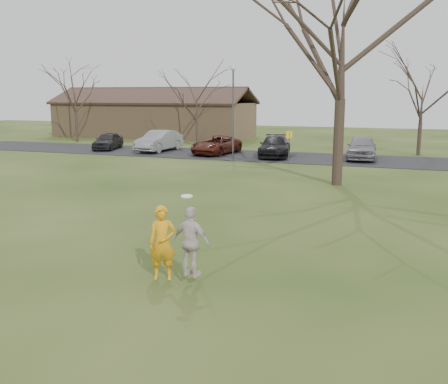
{
  "coord_description": "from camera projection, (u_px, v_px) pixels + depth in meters",
  "views": [
    {
      "loc": [
        5.15,
        -10.32,
        4.44
      ],
      "look_at": [
        0.0,
        4.0,
        1.5
      ],
      "focal_mm": 40.81,
      "sensor_mm": 36.0,
      "label": 1
    }
  ],
  "objects": [
    {
      "name": "ground",
      "position": [
        167.0,
        284.0,
        12.08
      ],
      "size": [
        120.0,
        120.0,
        0.0
      ],
      "primitive_type": "plane",
      "color": "#1E380F",
      "rests_on": "ground"
    },
    {
      "name": "parking_strip",
      "position": [
        327.0,
        159.0,
        35.18
      ],
      "size": [
        62.0,
        6.5,
        0.04
      ],
      "primitive_type": "cube",
      "color": "black",
      "rests_on": "ground"
    },
    {
      "name": "player_defender",
      "position": [
        162.0,
        243.0,
        12.25
      ],
      "size": [
        0.77,
        0.63,
        1.82
      ],
      "primitive_type": "imported",
      "rotation": [
        0.0,
        0.0,
        0.33
      ],
      "color": "orange",
      "rests_on": "ground"
    },
    {
      "name": "car_0",
      "position": [
        108.0,
        141.0,
        40.87
      ],
      "size": [
        2.5,
        4.26,
        1.36
      ],
      "primitive_type": "imported",
      "rotation": [
        0.0,
        0.0,
        0.24
      ],
      "color": "#242427",
      "rests_on": "parking_strip"
    },
    {
      "name": "car_1",
      "position": [
        159.0,
        141.0,
        39.56
      ],
      "size": [
        2.04,
        4.99,
        1.61
      ],
      "primitive_type": "imported",
      "rotation": [
        0.0,
        0.0,
        -0.07
      ],
      "color": "gray",
      "rests_on": "parking_strip"
    },
    {
      "name": "car_2",
      "position": [
        216.0,
        145.0,
        37.7
      ],
      "size": [
        2.9,
        5.1,
        1.34
      ],
      "primitive_type": "imported",
      "rotation": [
        0.0,
        0.0,
        -0.14
      ],
      "color": "#4C1C12",
      "rests_on": "parking_strip"
    },
    {
      "name": "car_3",
      "position": [
        275.0,
        146.0,
        36.15
      ],
      "size": [
        2.84,
        5.29,
        1.46
      ],
      "primitive_type": "imported",
      "rotation": [
        0.0,
        0.0,
        0.17
      ],
      "color": "black",
      "rests_on": "parking_strip"
    },
    {
      "name": "car_4",
      "position": [
        362.0,
        147.0,
        34.67
      ],
      "size": [
        2.17,
        4.83,
        1.61
      ],
      "primitive_type": "imported",
      "rotation": [
        0.0,
        0.0,
        0.06
      ],
      "color": "gray",
      "rests_on": "parking_strip"
    },
    {
      "name": "catching_play",
      "position": [
        191.0,
        242.0,
        11.79
      ],
      "size": [
        1.03,
        0.57,
        1.95
      ],
      "color": "beige",
      "rests_on": "ground"
    },
    {
      "name": "building",
      "position": [
        154.0,
        118.0,
        53.47
      ],
      "size": [
        20.6,
        8.5,
        5.14
      ],
      "color": "#8C6D4C",
      "rests_on": "ground"
    },
    {
      "name": "lamp_post",
      "position": [
        233.0,
        101.0,
        34.11
      ],
      "size": [
        0.34,
        0.34,
        6.27
      ],
      "color": "#47474C",
      "rests_on": "ground"
    },
    {
      "name": "sign_yellow",
      "position": [
        289.0,
        141.0,
        32.8
      ],
      "size": [
        0.35,
        0.35,
        2.08
      ],
      "color": "#47474C",
      "rests_on": "ground"
    },
    {
      "name": "big_tree",
      "position": [
        343.0,
        39.0,
        23.95
      ],
      "size": [
        9.0,
        9.0,
        14.0
      ],
      "primitive_type": null,
      "color": "#352821",
      "rests_on": "ground"
    },
    {
      "name": "small_tree_row",
      "position": [
        398.0,
        101.0,
        37.66
      ],
      "size": [
        55.0,
        5.9,
        8.5
      ],
      "color": "#352821",
      "rests_on": "ground"
    }
  ]
}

